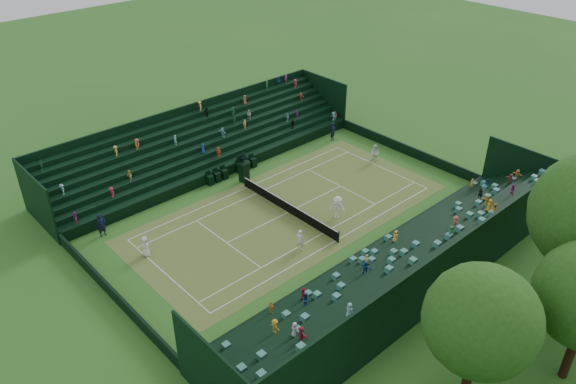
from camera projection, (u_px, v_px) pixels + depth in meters
name	position (u px, v px, depth m)	size (l,w,h in m)	color
ground	(288.00, 212.00, 46.98)	(160.00, 160.00, 0.00)	#2C6921
court_surface	(288.00, 212.00, 46.98)	(12.97, 26.77, 0.01)	#3A7426
perimeter_wall_north	(406.00, 149.00, 55.87)	(17.17, 0.20, 1.00)	black
perimeter_wall_south	(113.00, 294.00, 37.57)	(17.17, 0.20, 1.00)	black
perimeter_wall_east	(365.00, 253.00, 41.36)	(0.20, 31.77, 1.00)	black
perimeter_wall_west	(227.00, 171.00, 52.08)	(0.20, 31.77, 1.00)	black
north_grandstand	(413.00, 269.00, 38.17)	(6.60, 32.00, 4.90)	black
south_grandstand	(200.00, 146.00, 54.18)	(6.60, 32.00, 4.90)	black
tennis_net	(288.00, 207.00, 46.71)	(11.67, 0.10, 1.06)	black
umpire_chair	(244.00, 169.00, 50.82)	(0.92, 0.92, 2.90)	black
courtside_chairs	(232.00, 171.00, 52.14)	(0.60, 5.56, 1.29)	black
player_near_west	(145.00, 246.00, 41.52)	(0.82, 0.53, 1.68)	white
player_near_east	(300.00, 240.00, 42.11)	(0.66, 0.43, 1.81)	silver
player_far_west	(375.00, 153.00, 54.27)	(0.86, 0.67, 1.77)	white
player_far_east	(337.00, 207.00, 45.84)	(1.29, 0.74, 1.99)	white
line_judge_north	(333.00, 131.00, 58.35)	(0.72, 0.47, 1.97)	black
line_judge_south	(102.00, 225.00, 43.64)	(0.72, 0.47, 1.98)	black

